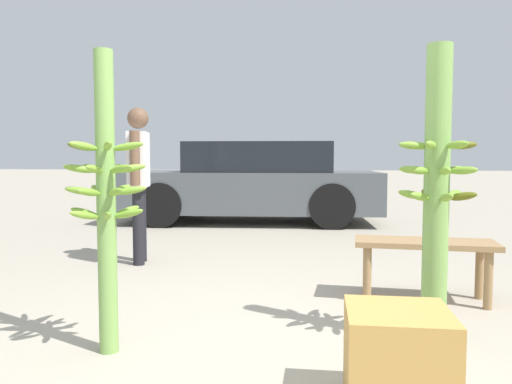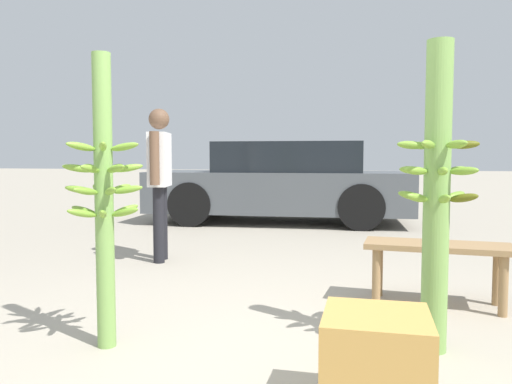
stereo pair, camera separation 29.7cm
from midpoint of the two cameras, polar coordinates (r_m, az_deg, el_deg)
name	(u,v)px [view 2 (the right image)]	position (r m, az deg, el deg)	size (l,w,h in m)	color
ground_plane	(244,374)	(2.60, 2.05, -20.09)	(80.00, 80.00, 0.00)	#A89E8C
banana_stalk_left	(104,196)	(2.82, -14.15, -0.48)	(0.43, 0.43, 1.63)	#7AA851
banana_stalk_center	(437,195)	(2.90, 22.75, -0.31)	(0.43, 0.43, 1.68)	#7AA851
vendor_person	(160,171)	(5.12, -9.34, 2.41)	(0.26, 0.60, 1.55)	black
market_bench	(437,255)	(3.85, 22.13, -6.69)	(1.03, 0.45, 0.45)	#99754C
parked_car	(282,183)	(8.19, 4.04, 1.03)	(4.25, 1.92, 1.30)	#4C5156
produce_crate	(376,365)	(2.24, 17.49, -18.45)	(0.43, 0.43, 0.43)	#C69347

